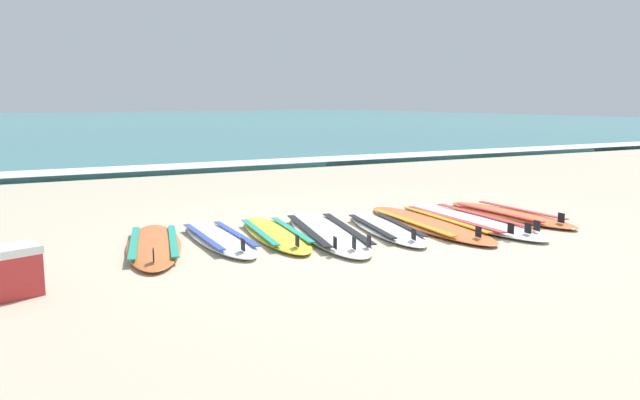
# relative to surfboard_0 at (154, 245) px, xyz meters

# --- Properties ---
(ground_plane) EXTENTS (80.00, 80.00, 0.00)m
(ground_plane) POSITION_rel_surfboard_0_xyz_m (2.15, -0.55, -0.04)
(ground_plane) COLOR #C1B599
(sea) EXTENTS (80.00, 60.00, 0.10)m
(sea) POSITION_rel_surfboard_0_xyz_m (2.15, 35.98, 0.01)
(sea) COLOR teal
(sea) RESTS_ON ground
(wave_foam_strip) EXTENTS (80.00, 1.11, 0.11)m
(wave_foam_strip) POSITION_rel_surfboard_0_xyz_m (2.15, 6.53, 0.02)
(wave_foam_strip) COLOR white
(wave_foam_strip) RESTS_ON ground
(surfboard_0) EXTENTS (0.98, 2.12, 0.18)m
(surfboard_0) POSITION_rel_surfboard_0_xyz_m (0.00, 0.00, 0.00)
(surfboard_0) COLOR orange
(surfboard_0) RESTS_ON ground
(surfboard_1) EXTENTS (0.55, 1.93, 0.18)m
(surfboard_1) POSITION_rel_surfboard_0_xyz_m (0.66, -0.02, 0.00)
(surfboard_1) COLOR silver
(surfboard_1) RESTS_ON ground
(surfboard_2) EXTENTS (0.76, 2.01, 0.18)m
(surfboard_2) POSITION_rel_surfboard_0_xyz_m (1.26, -0.08, 0.00)
(surfboard_2) COLOR yellow
(surfboard_2) RESTS_ON ground
(surfboard_3) EXTENTS (1.14, 2.49, 0.18)m
(surfboard_3) POSITION_rel_surfboard_0_xyz_m (1.79, -0.26, 0.00)
(surfboard_3) COLOR silver
(surfboard_3) RESTS_ON ground
(surfboard_4) EXTENTS (0.88, 1.99, 0.18)m
(surfboard_4) POSITION_rel_surfboard_0_xyz_m (2.46, -0.38, 0.00)
(surfboard_4) COLOR white
(surfboard_4) RESTS_ON ground
(surfboard_5) EXTENTS (0.84, 2.49, 0.18)m
(surfboard_5) POSITION_rel_surfboard_0_xyz_m (3.04, -0.38, -0.00)
(surfboard_5) COLOR orange
(surfboard_5) RESTS_ON ground
(surfboard_6) EXTENTS (0.78, 2.58, 0.18)m
(surfboard_6) POSITION_rel_surfboard_0_xyz_m (3.59, -0.43, 0.00)
(surfboard_6) COLOR white
(surfboard_6) RESTS_ON ground
(surfboard_7) EXTENTS (0.54, 2.09, 0.18)m
(surfboard_7) POSITION_rel_surfboard_0_xyz_m (4.31, -0.36, -0.00)
(surfboard_7) COLOR orange
(surfboard_7) RESTS_ON ground
(cooler_box) EXTENTS (0.53, 0.44, 0.38)m
(cooler_box) POSITION_rel_surfboard_0_xyz_m (-1.33, -1.06, 0.16)
(cooler_box) COLOR red
(cooler_box) RESTS_ON ground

